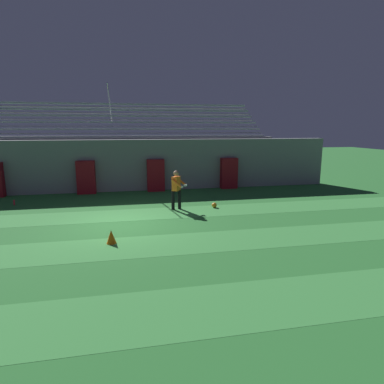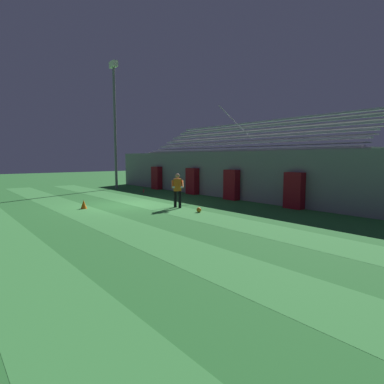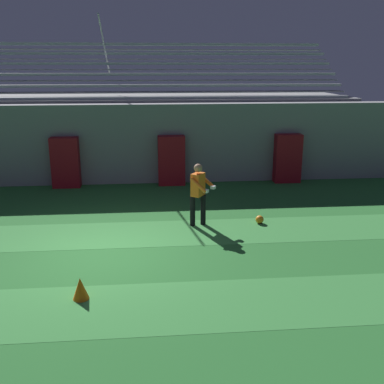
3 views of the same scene
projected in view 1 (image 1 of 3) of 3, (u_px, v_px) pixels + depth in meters
ground_plane at (120, 224)px, 11.64m from camera, size 80.00×80.00×0.00m
turf_stripe_near at (113, 319)px, 5.87m from camera, size 28.00×1.80×0.01m
turf_stripe_mid at (118, 248)px, 9.33m from camera, size 28.00×1.80×0.01m
turf_stripe_far at (121, 215)px, 12.80m from camera, size 28.00×1.80×0.01m
back_wall at (121, 165)px, 17.61m from camera, size 24.00×0.60×2.80m
padding_pillar_gate_left at (86, 177)px, 16.83m from camera, size 0.94×0.44×1.74m
padding_pillar_gate_right at (156, 175)px, 17.53m from camera, size 0.94×0.44×1.74m
padding_pillar_far_right at (229, 173)px, 18.33m from camera, size 0.94×0.44×1.74m
bleacher_stand at (122, 159)px, 20.18m from camera, size 18.00×4.75×5.83m
goalkeeper at (177, 187)px, 13.54m from camera, size 0.72×0.74×1.67m
soccer_ball at (214, 205)px, 14.01m from camera, size 0.22×0.22×0.22m
traffic_cone at (111, 237)px, 9.65m from camera, size 0.30×0.30×0.42m
water_bottle at (14, 203)px, 14.45m from camera, size 0.07×0.07×0.24m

